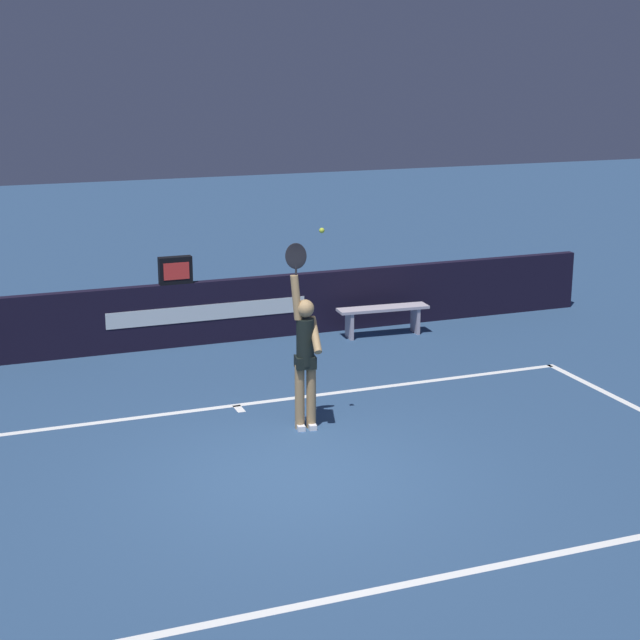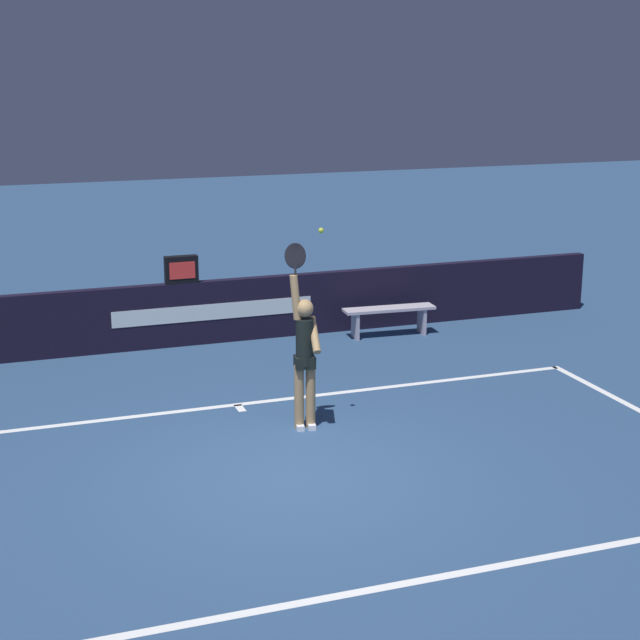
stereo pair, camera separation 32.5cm
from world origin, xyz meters
The scene contains 7 objects.
ground_plane centered at (0.00, 0.00, 0.00)m, with size 60.00×60.00×0.00m, color navy.
court_lines centered at (0.00, -0.02, 0.00)m, with size 10.68×5.47×0.00m.
back_wall centered at (0.00, 5.89, 0.55)m, with size 15.67×0.18×1.10m.
speed_display centered at (-0.09, 5.89, 1.34)m, with size 0.56×0.18×0.46m.
tennis_player centered at (0.62, 1.45, 1.06)m, with size 0.46×0.47×2.53m.
tennis_ball centered at (0.80, 1.31, 2.69)m, with size 0.07×0.07×0.07m.
courtside_bench_near centered at (3.48, 5.25, 0.40)m, with size 1.67×0.47×0.52m.
Camera 2 is at (-3.32, -10.35, 4.80)m, focal length 55.49 mm.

